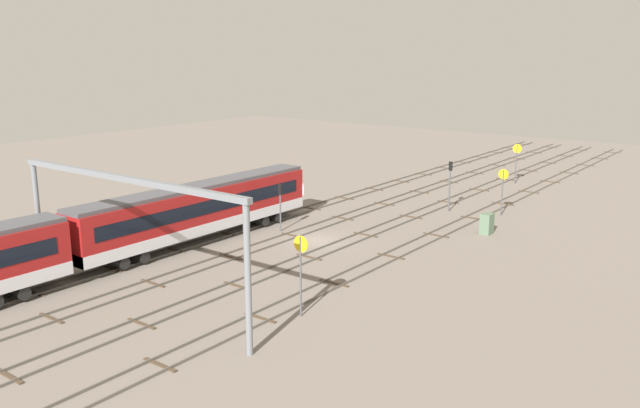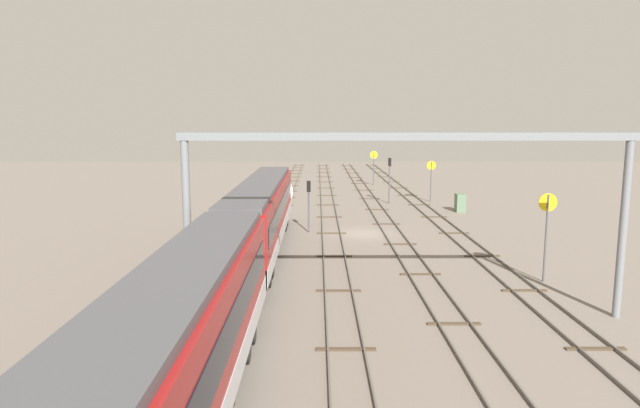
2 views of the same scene
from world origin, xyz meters
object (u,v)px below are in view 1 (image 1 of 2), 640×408
speed_sign_near_foreground (517,157)px  signal_light_trackside_approach (450,179)px  speed_sign_far_trackside (301,263)px  signal_light_trackside_departure (280,201)px  speed_sign_mid_trackside (503,185)px  relay_cabinet (487,224)px  overhead_gantry (125,208)px

speed_sign_near_foreground → signal_light_trackside_approach: (-17.79, 0.08, -0.01)m
speed_sign_far_trackside → signal_light_trackside_departure: size_ratio=1.19×
speed_sign_near_foreground → signal_light_trackside_approach: 17.79m
speed_sign_far_trackside → signal_light_trackside_approach: 30.31m
speed_sign_near_foreground → speed_sign_mid_trackside: bearing=-163.6°
signal_light_trackside_departure → speed_sign_far_trackside: bearing=-136.0°
speed_sign_near_foreground → speed_sign_far_trackside: (-47.71, -4.82, 0.08)m
signal_light_trackside_approach → relay_cabinet: bearing=-131.4°
speed_sign_near_foreground → signal_light_trackside_departure: bearing=165.5°
overhead_gantry → relay_cabinet: 32.16m
speed_sign_near_foreground → relay_cabinet: (-23.46, -6.33, -2.37)m
speed_sign_near_foreground → relay_cabinet: speed_sign_near_foreground is taller
overhead_gantry → relay_cabinet: bearing=-19.1°
overhead_gantry → signal_light_trackside_approach: bearing=-6.3°
overhead_gantry → relay_cabinet: (29.93, -10.34, -5.62)m
signal_light_trackside_approach → relay_cabinet: signal_light_trackside_approach is taller
speed_sign_mid_trackside → speed_sign_far_trackside: (-31.36, -0.00, 0.29)m
signal_light_trackside_approach → relay_cabinet: (-5.66, -6.41, -2.36)m
speed_sign_far_trackside → signal_light_trackside_approach: (29.92, 4.90, -0.09)m
speed_sign_near_foreground → relay_cabinet: 24.41m
speed_sign_far_trackside → relay_cabinet: (24.25, -1.52, -2.45)m
signal_light_trackside_approach → signal_light_trackside_departure: bearing=151.5°
speed_sign_near_foreground → relay_cabinet: bearing=-164.9°
signal_light_trackside_approach → signal_light_trackside_departure: (-15.92, 8.64, -0.48)m
overhead_gantry → speed_sign_far_trackside: 10.96m
speed_sign_mid_trackside → signal_light_trackside_departure: bearing=142.1°
speed_sign_far_trackside → overhead_gantry: bearing=122.8°
signal_light_trackside_approach → signal_light_trackside_departure: size_ratio=1.19×
speed_sign_near_foreground → signal_light_trackside_departure: size_ratio=1.14×
speed_sign_mid_trackside → signal_light_trackside_approach: bearing=106.5°
speed_sign_mid_trackside → speed_sign_far_trackside: bearing=-180.0°
overhead_gantry → speed_sign_near_foreground: (53.39, -4.01, -3.25)m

